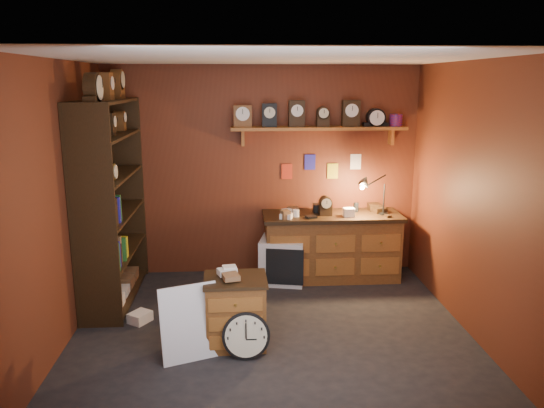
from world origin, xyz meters
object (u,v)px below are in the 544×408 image
at_px(low_cabinet, 236,308).
at_px(workbench, 331,242).
at_px(big_round_clock, 246,336).
at_px(shelving_unit, 108,194).

bearing_deg(low_cabinet, workbench, 53.33).
xyz_separation_m(workbench, big_round_clock, (-1.13, -1.98, -0.26)).
bearing_deg(shelving_unit, big_round_clock, -44.27).
bearing_deg(workbench, low_cabinet, -125.34).
bearing_deg(low_cabinet, big_round_clock, -71.68).
bearing_deg(workbench, shelving_unit, -169.47).
bearing_deg(workbench, big_round_clock, -119.67).
height_order(workbench, low_cabinet, workbench).
relative_size(shelving_unit, big_round_clock, 5.81).
bearing_deg(low_cabinet, shelving_unit, 138.08).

